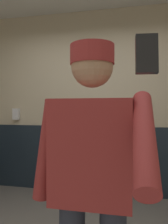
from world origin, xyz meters
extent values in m
cube|color=beige|center=(0.00, 1.77, 1.38)|extent=(4.97, 0.12, 2.76)
cube|color=#19232D|center=(0.00, 1.70, 0.50)|extent=(4.37, 0.03, 1.01)
cube|color=white|center=(0.02, 1.68, 0.83)|extent=(0.40, 0.05, 0.65)
cube|color=white|center=(0.02, 1.51, 0.78)|extent=(0.34, 0.30, 0.45)
cylinder|color=#B7BABF|center=(0.02, 1.67, 1.12)|extent=(0.04, 0.04, 0.24)
cylinder|color=#B7BABF|center=(0.02, 1.64, 0.28)|extent=(0.05, 0.05, 0.55)
cube|color=maroon|center=(0.35, -0.46, 1.06)|extent=(0.42, 0.24, 0.54)
cylinder|color=maroon|center=(0.10, -0.46, 1.05)|extent=(0.17, 0.09, 0.56)
cylinder|color=maroon|center=(0.61, -0.69, 1.17)|extent=(0.09, 0.50, 0.39)
sphere|color=tan|center=(0.35, -0.46, 1.50)|extent=(0.22, 0.22, 0.22)
cylinder|color=maroon|center=(0.35, -0.46, 1.56)|extent=(0.23, 0.23, 0.10)
cube|color=black|center=(0.60, -0.97, 1.43)|extent=(0.06, 0.04, 0.11)
cube|color=silver|center=(-1.29, 1.67, 1.19)|extent=(0.10, 0.07, 0.18)
camera|label=1|loc=(0.56, -1.61, 1.28)|focal=35.76mm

